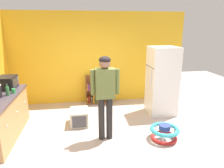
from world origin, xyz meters
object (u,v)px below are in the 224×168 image
at_px(baby_walker, 164,132).
at_px(green_cup, 14,91).
at_px(standing_person, 105,90).
at_px(refrigerator, 162,81).
at_px(microwave, 7,82).
at_px(bookshelf, 97,92).
at_px(kitchen_counter, 2,118).
at_px(pet_carrier, 79,117).
at_px(green_glass_bottle, 7,91).

distance_m(baby_walker, green_cup, 3.29).
relative_size(standing_person, green_cup, 18.20).
relative_size(refrigerator, microwave, 3.71).
relative_size(refrigerator, bookshelf, 2.09).
distance_m(kitchen_counter, standing_person, 2.23).
bearing_deg(microwave, standing_person, -24.58).
xyz_separation_m(kitchen_counter, pet_carrier, (1.58, 0.40, -0.27)).
xyz_separation_m(standing_person, baby_walker, (1.20, -0.21, -0.90)).
bearing_deg(refrigerator, pet_carrier, -170.28).
relative_size(standing_person, baby_walker, 2.86).
bearing_deg(bookshelf, green_glass_bottle, -139.26).
distance_m(baby_walker, microwave, 3.64).
relative_size(microwave, green_glass_bottle, 1.95).
xyz_separation_m(green_glass_bottle, green_cup, (0.07, 0.15, -0.05)).
relative_size(kitchen_counter, bookshelf, 2.23).
relative_size(kitchen_counter, standing_person, 1.10).
relative_size(kitchen_counter, green_glass_bottle, 7.70).
bearing_deg(standing_person, green_cup, 162.63).
bearing_deg(microwave, bookshelf, 28.66).
bearing_deg(pet_carrier, green_glass_bottle, -167.96).
distance_m(pet_carrier, microwave, 1.82).
bearing_deg(pet_carrier, refrigerator, 9.72).
distance_m(pet_carrier, green_cup, 1.56).
height_order(bookshelf, pet_carrier, bookshelf).
height_order(pet_carrier, green_cup, green_cup).
height_order(refrigerator, microwave, refrigerator).
relative_size(bookshelf, standing_person, 0.49).
bearing_deg(green_cup, microwave, 121.65).
xyz_separation_m(bookshelf, microwave, (-2.12, -1.16, 0.68)).
distance_m(kitchen_counter, pet_carrier, 1.65).
bearing_deg(baby_walker, kitchen_counter, 170.46).
bearing_deg(refrigerator, standing_person, -145.43).
xyz_separation_m(microwave, green_glass_bottle, (0.16, -0.53, -0.04)).
bearing_deg(green_glass_bottle, refrigerator, 10.65).
bearing_deg(baby_walker, refrigerator, 72.24).
height_order(kitchen_counter, bookshelf, kitchen_counter).
height_order(standing_person, baby_walker, standing_person).
bearing_deg(microwave, kitchen_counter, -88.97).
distance_m(refrigerator, bookshelf, 1.99).
bearing_deg(green_cup, bookshelf, 39.24).
xyz_separation_m(kitchen_counter, baby_walker, (3.32, -0.56, -0.29)).
bearing_deg(bookshelf, standing_person, -89.84).
xyz_separation_m(refrigerator, green_glass_bottle, (-3.59, -0.68, 0.11)).
bearing_deg(pet_carrier, baby_walker, -28.87).
bearing_deg(standing_person, refrigerator, 34.57).
distance_m(bookshelf, green_glass_bottle, 2.66).
xyz_separation_m(bookshelf, green_cup, (-1.89, -1.54, 0.59)).
xyz_separation_m(bookshelf, standing_person, (0.01, -2.13, 0.70)).
distance_m(kitchen_counter, microwave, 0.86).
relative_size(bookshelf, baby_walker, 1.41).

